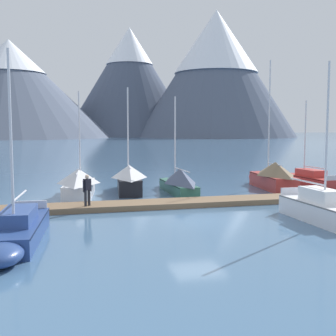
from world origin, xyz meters
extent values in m
plane|color=#426689|center=(0.00, 0.00, 0.00)|extent=(700.00, 700.00, 0.00)
cone|color=slate|center=(-29.44, 187.61, 21.96)|extent=(90.54, 90.54, 43.92)
cone|color=white|center=(-29.44, 187.61, 36.41)|extent=(32.73, 32.73, 15.12)
cone|color=#424C60|center=(28.55, 209.59, 28.55)|extent=(69.52, 69.52, 57.09)
cone|color=white|center=(28.55, 209.59, 47.42)|extent=(24.87, 24.87, 19.45)
cone|color=#4C566B|center=(66.11, 179.76, 30.35)|extent=(77.62, 77.62, 60.70)
cone|color=white|center=(66.11, 179.76, 45.69)|extent=(40.44, 40.44, 30.12)
cube|color=brown|center=(0.00, 4.00, 0.15)|extent=(27.64, 2.39, 0.30)
cylinder|color=#38383D|center=(0.01, 3.11, 0.12)|extent=(26.51, 0.55, 0.24)
cylinder|color=#38383D|center=(-0.01, 4.89, 0.12)|extent=(26.51, 0.55, 0.24)
cube|color=navy|center=(-8.00, -1.90, 0.38)|extent=(2.11, 5.91, 0.75)
ellipsoid|color=navy|center=(-8.25, -5.13, 0.38)|extent=(1.56, 2.07, 0.72)
cube|color=#121D39|center=(-8.00, -1.90, 0.71)|extent=(2.14, 5.80, 0.06)
cylinder|color=silver|center=(-8.08, -2.98, 4.04)|extent=(0.10, 0.10, 6.56)
cylinder|color=silver|center=(-7.97, -1.58, 1.75)|extent=(0.30, 2.80, 0.08)
cube|color=#2F4A8A|center=(-8.01, -2.04, 1.02)|extent=(1.36, 2.69, 0.54)
cube|color=silver|center=(-7.78, 0.91, 0.93)|extent=(1.50, 0.22, 0.36)
cube|color=silver|center=(-5.30, 8.59, 0.47)|extent=(2.33, 5.24, 0.95)
ellipsoid|color=silver|center=(-4.95, 11.35, 0.47)|extent=(1.62, 1.58, 0.90)
cube|color=slate|center=(-5.30, 8.59, 0.91)|extent=(2.36, 5.15, 0.06)
cylinder|color=silver|center=(-5.20, 9.37, 3.90)|extent=(0.10, 0.10, 5.91)
cylinder|color=silver|center=(-5.37, 7.99, 1.66)|extent=(0.43, 2.76, 0.08)
pyramid|color=silver|center=(-5.35, 8.21, 1.41)|extent=(2.45, 4.27, 0.93)
cube|color=black|center=(-1.88, 9.70, 0.54)|extent=(1.98, 4.96, 1.08)
ellipsoid|color=black|center=(-1.62, 12.33, 0.54)|extent=(1.40, 1.40, 1.03)
cube|color=black|center=(-1.88, 9.70, 1.04)|extent=(2.01, 4.87, 0.06)
cylinder|color=silver|center=(-1.79, 10.62, 4.19)|extent=(0.10, 0.10, 6.22)
cylinder|color=silver|center=(-1.92, 9.30, 1.83)|extent=(0.34, 2.64, 0.08)
pyramid|color=silver|center=(-1.92, 9.34, 1.51)|extent=(2.13, 4.02, 0.86)
cube|color=#336B56|center=(1.34, 8.56, 0.37)|extent=(1.42, 5.48, 0.74)
ellipsoid|color=#336B56|center=(1.28, 11.62, 0.37)|extent=(1.16, 1.93, 0.70)
cube|color=#163027|center=(1.34, 8.56, 0.70)|extent=(1.46, 5.37, 0.06)
cylinder|color=silver|center=(1.33, 9.38, 3.68)|extent=(0.10, 0.10, 5.89)
cylinder|color=silver|center=(1.36, 7.70, 1.69)|extent=(0.15, 3.36, 0.08)
pyramid|color=#4C5670|center=(1.35, 8.15, 1.25)|extent=(1.65, 4.39, 1.02)
cube|color=white|center=(5.56, -1.56, 0.48)|extent=(1.54, 4.85, 0.95)
cube|color=slate|center=(5.56, -1.56, 0.91)|extent=(1.58, 4.76, 0.06)
cylinder|color=silver|center=(5.57, -2.07, 4.22)|extent=(0.10, 0.10, 6.53)
cylinder|color=silver|center=(5.54, -0.59, 1.79)|extent=(0.15, 2.95, 0.08)
cube|color=white|center=(5.56, -1.68, 1.28)|extent=(1.05, 2.19, 0.64)
cube|color=silver|center=(5.50, 0.77, 1.13)|extent=(1.29, 0.13, 0.36)
cube|color=#B2332D|center=(8.70, 9.08, 0.52)|extent=(2.22, 5.47, 1.03)
ellipsoid|color=#B2332D|center=(8.98, 12.07, 0.52)|extent=(1.64, 2.04, 0.98)
cube|color=#501614|center=(8.70, 9.08, 0.99)|extent=(2.25, 5.37, 0.06)
cylinder|color=silver|center=(8.79, 10.05, 5.25)|extent=(0.10, 0.10, 8.43)
cylinder|color=silver|center=(8.68, 8.85, 1.82)|extent=(0.30, 2.41, 0.08)
pyramid|color=#7A664C|center=(8.67, 8.68, 1.52)|extent=(2.37, 4.43, 0.97)
cube|color=#B2332D|center=(12.46, 9.98, 0.36)|extent=(2.06, 5.59, 0.71)
ellipsoid|color=#B2332D|center=(12.25, 12.97, 0.36)|extent=(1.53, 1.56, 0.68)
cube|color=#501614|center=(12.46, 9.98, 0.67)|extent=(2.09, 5.48, 0.06)
cylinder|color=silver|center=(12.39, 10.94, 3.66)|extent=(0.10, 0.10, 5.91)
cylinder|color=silver|center=(12.48, 9.70, 1.45)|extent=(0.25, 2.50, 0.08)
cube|color=#C03A35|center=(12.45, 10.11, 0.98)|extent=(1.35, 2.54, 0.53)
cube|color=silver|center=(12.64, 7.32, 0.89)|extent=(1.52, 0.20, 0.36)
cylinder|color=#232328|center=(-4.96, 3.56, 0.73)|extent=(0.14, 0.14, 0.86)
cylinder|color=#232328|center=(-5.15, 3.39, 0.73)|extent=(0.14, 0.14, 0.86)
cube|color=black|center=(-5.05, 3.47, 1.46)|extent=(0.43, 0.41, 0.60)
sphere|color=beige|center=(-5.05, 3.47, 1.88)|extent=(0.22, 0.22, 0.22)
cylinder|color=black|center=(-4.86, 3.63, 1.39)|extent=(0.09, 0.09, 0.62)
cylinder|color=black|center=(-5.24, 3.31, 1.39)|extent=(0.09, 0.09, 0.62)
camera|label=1|loc=(-6.21, -19.55, 4.47)|focal=45.86mm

